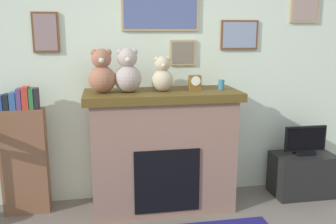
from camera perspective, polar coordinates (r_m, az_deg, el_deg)
back_wall at (r=3.94m, az=-2.56°, el=5.32°), size 5.20×0.15×2.60m
fireplace at (r=3.75m, az=-0.92°, el=-5.85°), size 1.52×0.65×1.22m
bookshelf at (r=3.90m, az=-21.49°, el=-6.41°), size 0.44×0.16×1.28m
tv_stand at (r=4.41m, az=20.18°, el=-9.08°), size 0.66×0.40×0.47m
television at (r=4.29m, az=20.57°, el=-4.31°), size 0.47×0.14×0.32m
candle_jar at (r=3.73m, az=8.29°, el=4.25°), size 0.06×0.06×0.10m
mantel_clock at (r=3.65m, az=4.19°, el=4.56°), size 0.12×0.09×0.15m
teddy_bear_cream at (r=3.52m, az=-10.25°, el=5.97°), size 0.26×0.26×0.42m
teddy_bear_brown at (r=3.53m, az=-6.29°, el=6.13°), size 0.26×0.26×0.42m
teddy_bear_grey at (r=3.57m, az=-0.87°, el=5.71°), size 0.21×0.21×0.34m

